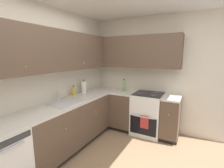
% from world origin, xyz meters
% --- Properties ---
extents(wall_back, '(4.00, 0.05, 2.55)m').
position_xyz_m(wall_back, '(0.00, 1.49, 1.27)').
color(wall_back, beige).
rests_on(wall_back, ground_plane).
extents(wall_right, '(0.05, 3.04, 2.55)m').
position_xyz_m(wall_right, '(1.97, 0.00, 1.27)').
color(wall_right, beige).
rests_on(wall_right, ground_plane).
extents(lower_cabinets_back, '(1.88, 0.62, 0.86)m').
position_xyz_m(lower_cabinets_back, '(0.41, 1.17, 0.43)').
color(lower_cabinets_back, brown).
rests_on(lower_cabinets_back, ground_plane).
extents(countertop_back, '(3.08, 0.60, 0.03)m').
position_xyz_m(countertop_back, '(0.41, 1.17, 0.87)').
color(countertop_back, beige).
rests_on(countertop_back, lower_cabinets_back).
extents(lower_cabinets_right, '(0.62, 1.47, 0.86)m').
position_xyz_m(lower_cabinets_right, '(1.65, 0.20, 0.43)').
color(lower_cabinets_right, brown).
rests_on(lower_cabinets_right, ground_plane).
extents(countertop_right, '(0.60, 1.47, 0.03)m').
position_xyz_m(countertop_right, '(1.65, 0.20, 0.87)').
color(countertop_right, beige).
rests_on(countertop_right, lower_cabinets_right).
extents(oven_range, '(0.68, 0.62, 1.04)m').
position_xyz_m(oven_range, '(1.67, 0.06, 0.45)').
color(oven_range, white).
rests_on(oven_range, ground_plane).
extents(upper_cabinets_back, '(2.76, 0.34, 0.69)m').
position_xyz_m(upper_cabinets_back, '(0.25, 1.31, 1.78)').
color(upper_cabinets_back, brown).
extents(upper_cabinets_right, '(0.32, 2.02, 0.69)m').
position_xyz_m(upper_cabinets_right, '(1.79, 0.46, 1.78)').
color(upper_cabinets_right, brown).
extents(sink, '(0.63, 0.40, 0.10)m').
position_xyz_m(sink, '(0.37, 1.14, 0.85)').
color(sink, '#B7B7BC').
rests_on(sink, countertop_back).
extents(faucet, '(0.07, 0.16, 0.19)m').
position_xyz_m(faucet, '(0.37, 1.34, 1.01)').
color(faucet, silver).
rests_on(faucet, countertop_back).
extents(soap_bottle, '(0.06, 0.06, 0.22)m').
position_xyz_m(soap_bottle, '(0.76, 1.35, 0.99)').
color(soap_bottle, gold).
rests_on(soap_bottle, countertop_back).
extents(paper_towel_roll, '(0.11, 0.11, 0.32)m').
position_xyz_m(paper_towel_roll, '(1.06, 1.33, 1.02)').
color(paper_towel_roll, white).
rests_on(paper_towel_roll, countertop_back).
extents(oil_bottle, '(0.07, 0.07, 0.29)m').
position_xyz_m(oil_bottle, '(1.65, 0.62, 1.03)').
color(oil_bottle, '#729E66').
rests_on(oil_bottle, countertop_right).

